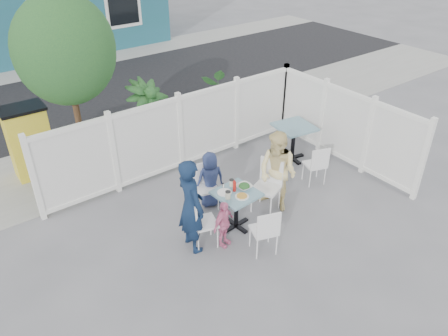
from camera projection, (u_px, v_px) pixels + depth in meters
ground at (251, 227)px, 7.58m from camera, size 80.00×80.00×0.00m
near_sidewalk at (146, 143)px, 10.16m from camera, size 24.00×2.60×0.01m
street at (85, 95)px, 12.68m from camera, size 24.00×5.00×0.01m
far_sidewalk at (50, 67)px, 14.79m from camera, size 24.00×1.60×0.01m
fence_back at (180, 134)px, 8.85m from camera, size 5.86×0.08×1.60m
fence_right at (344, 128)px, 9.11m from camera, size 0.08×3.66×1.60m
tree at (65, 50)px, 7.64m from camera, size 1.80×1.62×3.59m
utility_cabinet at (30, 143)px, 8.68m from camera, size 0.78×0.57×1.43m
potted_shrub_a at (148, 122)px, 9.10m from camera, size 1.30×1.30×1.77m
potted_shrub_b at (232, 107)px, 10.21m from camera, size 1.33×1.16×1.42m
main_table at (236, 201)px, 7.30m from camera, size 0.71×0.71×0.70m
spare_table at (294, 133)px, 9.25m from camera, size 0.86×0.86×0.80m
chair_left at (200, 219)px, 6.92m from camera, size 0.49×0.50×0.88m
chair_right at (268, 182)px, 7.75m from camera, size 0.57×0.57×0.98m
chair_back at (205, 182)px, 7.87m from camera, size 0.48×0.47×0.85m
chair_near at (266, 229)px, 6.75m from camera, size 0.49×0.48×0.85m
chair_spare at (317, 163)px, 8.47m from camera, size 0.48×0.47×0.84m
man at (191, 206)px, 6.73m from camera, size 0.43×0.62×1.62m
woman at (277, 172)px, 7.68m from camera, size 0.73×0.85×1.51m
boy at (210, 179)px, 7.87m from camera, size 0.59×0.45×1.08m
toddler at (224, 224)px, 6.97m from camera, size 0.53×0.35×0.85m
plate_main at (242, 197)px, 7.12m from camera, size 0.23×0.23×0.01m
plate_side at (224, 192)px, 7.22m from camera, size 0.24×0.24×0.02m
salad_bowl at (244, 187)px, 7.32m from camera, size 0.25×0.25×0.06m
coffee_cup_a at (228, 195)px, 7.05m from camera, size 0.09×0.09×0.13m
coffee_cup_b at (232, 183)px, 7.37m from camera, size 0.08×0.08×0.12m
ketchup_bottle at (234, 186)px, 7.22m from camera, size 0.06×0.06×0.18m
salt_shaker at (224, 186)px, 7.33m from camera, size 0.03×0.03×0.06m
pepper_shaker at (223, 185)px, 7.36m from camera, size 0.03×0.03×0.07m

